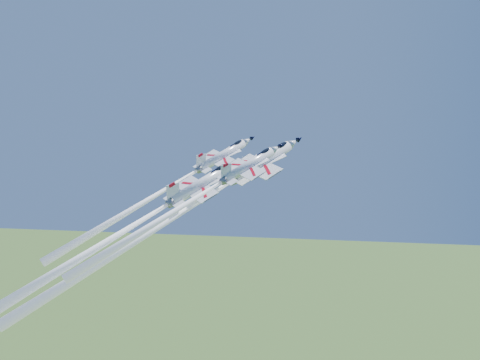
# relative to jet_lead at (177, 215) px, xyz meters

# --- Properties ---
(jet_lead) EXTENTS (36.58, 35.33, 43.22)m
(jet_lead) POSITION_rel_jet_lead_xyz_m (0.00, 0.00, 0.00)
(jet_lead) COLOR white
(jet_left) EXTENTS (27.89, 26.74, 31.53)m
(jet_left) POSITION_rel_jet_lead_xyz_m (-4.64, 7.06, 3.30)
(jet_left) COLOR white
(jet_right) EXTENTS (26.13, 24.95, 29.13)m
(jet_right) POSITION_rel_jet_lead_xyz_m (3.47, -4.43, 3.39)
(jet_right) COLOR white
(jet_slot) EXTENTS (30.22, 28.72, 33.29)m
(jet_slot) POSITION_rel_jet_lead_xyz_m (-6.99, -3.43, -1.26)
(jet_slot) COLOR white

